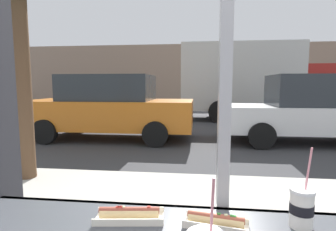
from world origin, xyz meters
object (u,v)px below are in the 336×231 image
(parked_car_orange, at_px, (110,107))
(parked_car_white, at_px, (315,109))
(soda_cup_left, at_px, (302,207))
(hotdog_tray_far, at_px, (129,214))
(hotdog_tray_near, at_px, (216,221))
(box_truck, at_px, (254,80))

(parked_car_orange, distance_m, parked_car_white, 5.49)
(parked_car_orange, bearing_deg, soda_cup_left, -65.41)
(soda_cup_left, height_order, hotdog_tray_far, soda_cup_left)
(hotdog_tray_far, relative_size, parked_car_orange, 0.06)
(hotdog_tray_near, distance_m, hotdog_tray_far, 0.33)
(box_truck, bearing_deg, parked_car_orange, -135.97)
(soda_cup_left, height_order, hotdog_tray_near, soda_cup_left)
(hotdog_tray_near, relative_size, parked_car_orange, 0.05)
(soda_cup_left, distance_m, parked_car_orange, 6.85)
(hotdog_tray_near, xyz_separation_m, parked_car_orange, (-2.54, 6.27, -0.11))
(hotdog_tray_far, xyz_separation_m, parked_car_white, (3.27, 6.25, -0.13))
(soda_cup_left, bearing_deg, parked_car_orange, 114.59)
(hotdog_tray_far, relative_size, parked_car_white, 0.06)
(parked_car_orange, xyz_separation_m, box_truck, (4.88, 4.72, 0.83))
(hotdog_tray_near, distance_m, box_truck, 11.25)
(soda_cup_left, distance_m, hotdog_tray_far, 0.64)
(soda_cup_left, xyz_separation_m, parked_car_white, (2.64, 6.23, -0.18))
(hotdog_tray_near, bearing_deg, parked_car_orange, 112.08)
(hotdog_tray_near, distance_m, parked_car_white, 6.93)
(hotdog_tray_near, xyz_separation_m, parked_car_white, (2.95, 6.27, -0.13))
(hotdog_tray_near, bearing_deg, soda_cup_left, 6.73)
(parked_car_orange, xyz_separation_m, parked_car_white, (5.49, 0.00, -0.01))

